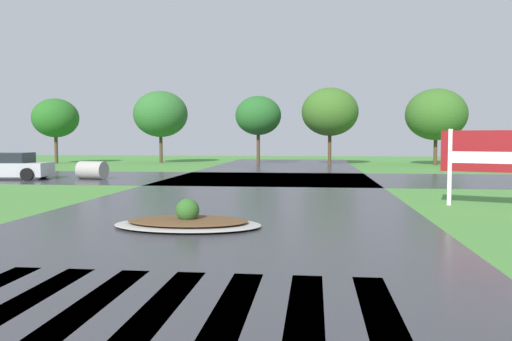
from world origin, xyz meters
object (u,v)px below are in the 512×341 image
at_px(median_island, 188,222).
at_px(drainage_pipe_stack, 92,170).
at_px(car_white_sedan, 9,167).
at_px(estate_billboard, 485,155).

bearing_deg(median_island, drainage_pipe_stack, 121.52).
height_order(median_island, drainage_pipe_stack, drainage_pipe_stack).
xyz_separation_m(car_white_sedan, drainage_pipe_stack, (4.21, 0.60, -0.18)).
relative_size(median_island, drainage_pipe_stack, 2.23).
bearing_deg(median_island, car_white_sedan, 133.84).
distance_m(car_white_sedan, drainage_pipe_stack, 4.25).
relative_size(car_white_sedan, drainage_pipe_stack, 2.71).
xyz_separation_m(estate_billboard, drainage_pipe_stack, (-16.56, 9.21, -1.12)).
bearing_deg(car_white_sedan, estate_billboard, 151.43).
xyz_separation_m(estate_billboard, median_island, (-8.12, -4.56, -1.46)).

